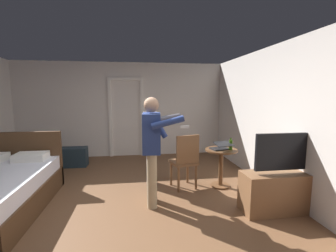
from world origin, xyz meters
name	(u,v)px	position (x,y,z in m)	size (l,w,h in m)	color
ground_plane	(112,214)	(0.00, 0.00, 0.00)	(7.03, 7.03, 0.00)	brown
wall_back	(122,110)	(0.00, 3.26, 1.26)	(5.69, 0.12, 2.53)	silver
wall_right	(299,123)	(2.79, 0.00, 1.26)	(0.12, 6.63, 2.53)	silver
doorway_frame	(126,112)	(0.11, 3.18, 1.22)	(0.93, 0.08, 2.13)	white
tv_flatscreen	(282,188)	(2.43, -0.23, 0.34)	(1.18, 0.40, 1.15)	brown
side_table	(221,162)	(1.88, 0.75, 0.47)	(0.58, 0.58, 0.70)	brown
laptop	(221,147)	(1.86, 0.71, 0.75)	(0.38, 0.39, 0.16)	black
bottle_on_table	(231,145)	(2.02, 0.67, 0.79)	(0.06, 0.06, 0.22)	#2E4E10
wooden_chair	(185,159)	(1.21, 0.74, 0.54)	(0.51, 0.51, 0.99)	brown
person_blue_shirt	(152,144)	(0.59, 0.24, 0.95)	(0.64, 0.60, 1.64)	tan
person_striped_shirt	(152,137)	(0.63, 1.00, 0.91)	(0.71, 0.56, 1.59)	slate
suitcase_dark	(74,157)	(-1.10, 2.38, 0.23)	(0.60, 0.30, 0.45)	#1E2D38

